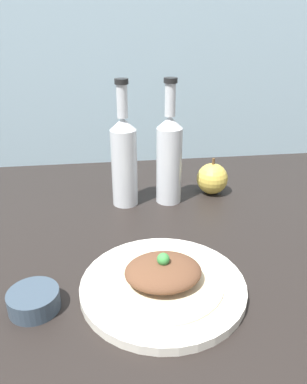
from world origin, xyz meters
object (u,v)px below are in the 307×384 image
dipping_bowl (34,300)px  apple (212,179)px  cider_bottle_left (124,159)px  cider_bottle_right (169,157)px  plate (163,285)px  plated_food (163,274)px

dipping_bowl → apple: bearing=44.2°
dipping_bowl → cider_bottle_left: bearing=64.7°
cider_bottle_right → apple: bearing=14.4°
plate → plated_food: 2.49cm
apple → cider_bottle_left: bearing=-172.3°
plated_food → cider_bottle_left: size_ratio=0.68×
plated_food → cider_bottle_right: size_ratio=0.68×
apple → dipping_bowl: bearing=-135.8°
cider_bottle_left → dipping_bowl: size_ratio=3.71×
plate → plated_food: (0.00, -0.00, 2.49)cm
cider_bottle_left → dipping_bowl: (-17.67, -37.41, -10.68)cm
plated_food → apple: size_ratio=2.12×
plate → apple: (19.81, 38.91, 3.17)cm
plated_food → cider_bottle_left: 36.97cm
plate → dipping_bowl: 22.04cm
plated_food → dipping_bowl: size_ratio=2.51×
cider_bottle_left → cider_bottle_right: same height
cider_bottle_left → cider_bottle_right: 11.41cm
plate → apple: size_ratio=2.90×
plated_food → cider_bottle_right: (7.12, 35.65, 8.80)cm
cider_bottle_right → plate: bearing=-101.3°
cider_bottle_right → apple: size_ratio=3.13×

